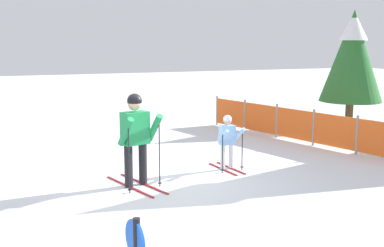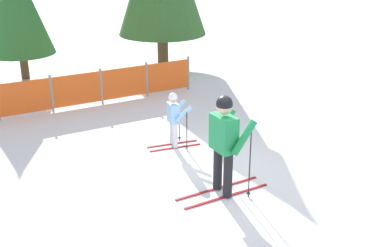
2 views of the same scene
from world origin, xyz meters
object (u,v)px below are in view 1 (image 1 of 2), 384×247
object	(u,v)px
skier_adult	(136,132)
skier_child	(228,138)
conifer_far	(352,55)
safety_fence	(294,124)

from	to	relation	value
skier_adult	skier_child	size ratio (longest dim) A/B	1.50
skier_adult	skier_child	distance (m)	2.09
skier_adult	conifer_far	size ratio (longest dim) A/B	0.48
skier_child	safety_fence	bearing A→B (deg)	116.56
safety_fence	conifer_far	bearing A→B (deg)	117.29
skier_adult	safety_fence	distance (m)	5.38
skier_child	safety_fence	size ratio (longest dim) A/B	0.19
skier_adult	conifer_far	bearing A→B (deg)	99.21
skier_child	conifer_far	xyz separation A→B (m)	(-3.43, 5.77, 1.52)
skier_adult	safety_fence	xyz separation A→B (m)	(-2.34, 4.81, -0.54)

